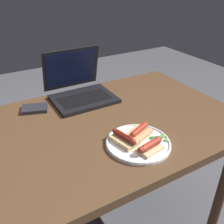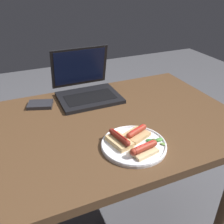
% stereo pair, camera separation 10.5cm
% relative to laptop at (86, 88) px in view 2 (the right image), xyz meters
% --- Properties ---
extents(desk, '(1.22, 0.78, 0.76)m').
position_rel_laptop_xyz_m(desk, '(-0.01, -0.28, -0.13)').
color(desk, '#4C331E').
rests_on(desk, ground_plane).
extents(laptop, '(0.31, 0.29, 0.24)m').
position_rel_laptop_xyz_m(laptop, '(0.00, 0.00, 0.00)').
color(laptop, black).
rests_on(laptop, desk).
extents(plate, '(0.25, 0.25, 0.02)m').
position_rel_laptop_xyz_m(plate, '(0.02, -0.48, -0.04)').
color(plate, silver).
rests_on(plate, desk).
extents(sausage_toast_left, '(0.08, 0.12, 0.04)m').
position_rel_laptop_xyz_m(sausage_toast_left, '(-0.02, -0.46, -0.02)').
color(sausage_toast_left, tan).
rests_on(sausage_toast_left, plate).
extents(sausage_toast_middle, '(0.11, 0.08, 0.04)m').
position_rel_laptop_xyz_m(sausage_toast_middle, '(0.03, -0.54, -0.02)').
color(sausage_toast_middle, '#D6B784').
rests_on(sausage_toast_middle, plate).
extents(sausage_toast_right, '(0.11, 0.10, 0.04)m').
position_rel_laptop_xyz_m(sausage_toast_right, '(0.06, -0.44, -0.02)').
color(sausage_toast_right, tan).
rests_on(sausage_toast_right, plate).
extents(salad_pile, '(0.07, 0.07, 0.01)m').
position_rel_laptop_xyz_m(salad_pile, '(0.11, -0.50, -0.03)').
color(salad_pile, '#709E4C').
rests_on(salad_pile, plate).
extents(external_drive, '(0.14, 0.12, 0.02)m').
position_rel_laptop_xyz_m(external_drive, '(-0.24, -0.02, -0.03)').
color(external_drive, '#232328').
rests_on(external_drive, desk).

